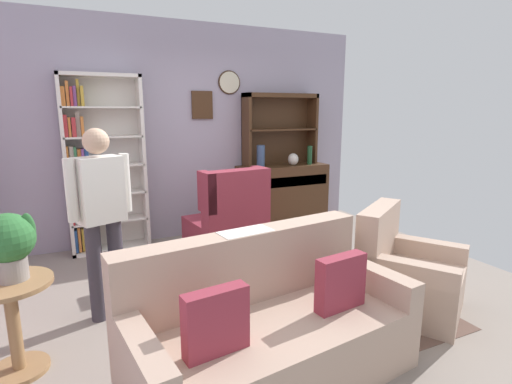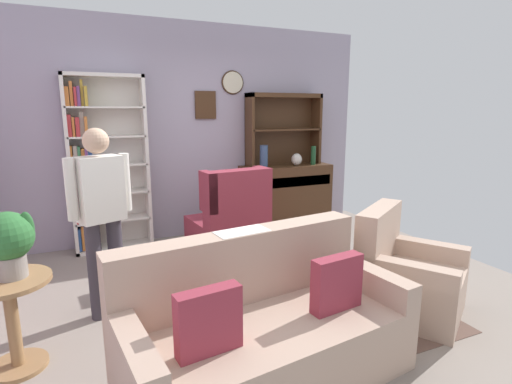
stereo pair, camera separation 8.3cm
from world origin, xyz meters
The scene contains 17 objects.
ground_plane centered at (0.00, 0.00, -0.01)m, with size 5.40×4.60×0.02m, color gray.
wall_back centered at (0.00, 2.13, 1.40)m, with size 5.00×0.09×2.80m.
area_rug centered at (0.20, -0.30, 0.00)m, with size 2.37×1.88×0.01m, color brown.
bookshelf centered at (-1.14, 1.94, 1.03)m, with size 0.90×0.30×2.10m.
sideboard centered at (1.30, 1.86, 0.51)m, with size 1.30×0.45×0.92m.
sideboard_hutch centered at (1.30, 1.97, 1.56)m, with size 1.10×0.26×1.00m.
vase_tall centered at (0.91, 1.78, 1.07)m, with size 0.11×0.11×0.31m, color #33476B.
vase_round centered at (1.43, 1.79, 1.01)m, with size 0.15×0.15×0.17m, color beige.
bottle_wine centered at (1.69, 1.77, 1.05)m, with size 0.07×0.07×0.27m, color #194223.
couch_floral centered at (-0.38, -0.99, 0.31)m, with size 1.89×1.07×0.90m.
armchair_floral centered at (1.09, -0.72, 0.29)m, with size 1.05×1.06×0.88m.
wingback_chair centered at (0.18, 1.13, 0.38)m, with size 0.87×0.89×1.05m.
plant_stand centered at (-1.85, -0.27, 0.39)m, with size 0.52×0.52×0.63m.
potted_plant_large centered at (-1.82, -0.24, 0.89)m, with size 0.31×0.31×0.43m.
person_reading centered at (-1.24, 0.24, 0.91)m, with size 0.51×0.31×1.56m.
coffee_table centered at (-0.19, -0.24, 0.35)m, with size 0.80×0.50×0.42m.
book_stack centered at (-0.34, -0.29, 0.48)m, with size 0.20×0.14×0.11m.
Camera 2 is at (-1.33, -3.05, 1.70)m, focal length 27.56 mm.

